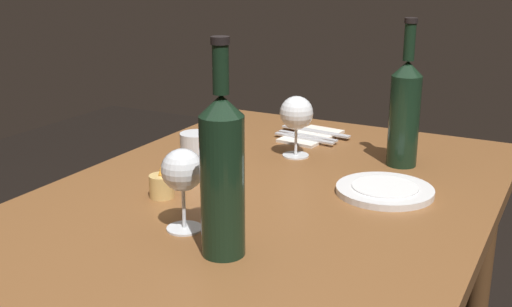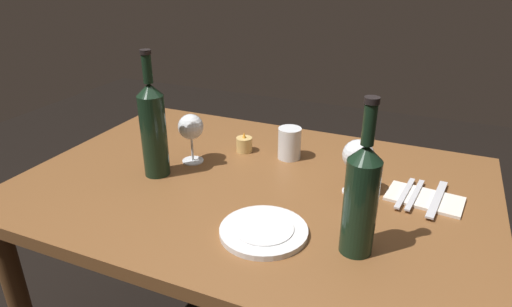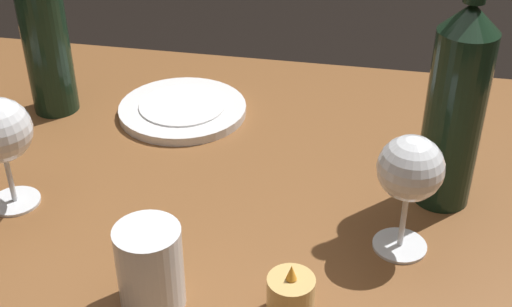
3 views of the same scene
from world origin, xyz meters
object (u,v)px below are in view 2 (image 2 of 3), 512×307
(dinner_plate, at_px, (264,231))
(folded_napkin, at_px, (424,199))
(wine_glass_right, at_px, (191,128))
(fork_outer, at_px, (405,193))
(wine_bottle_second, at_px, (361,197))
(wine_glass_left, at_px, (358,156))
(wine_bottle, at_px, (153,128))
(water_tumbler, at_px, (289,145))
(table_knife, at_px, (437,199))
(votive_candle, at_px, (244,145))
(fork_inner, at_px, (415,195))

(dinner_plate, xyz_separation_m, folded_napkin, (0.33, 0.31, -0.00))
(wine_glass_right, relative_size, fork_outer, 0.85)
(wine_bottle_second, bearing_deg, wine_glass_left, 102.29)
(wine_bottle, distance_m, water_tumbler, 0.42)
(folded_napkin, xyz_separation_m, fork_outer, (-0.05, -0.00, 0.01))
(table_knife, bearing_deg, votive_candle, 170.96)
(wine_glass_right, xyz_separation_m, dinner_plate, (0.35, -0.27, -0.10))
(fork_inner, bearing_deg, dinner_plate, -134.59)
(table_knife, bearing_deg, wine_bottle, -168.70)
(dinner_plate, bearing_deg, wine_glass_left, 61.14)
(wine_bottle, xyz_separation_m, votive_candle, (0.17, 0.25, -0.12))
(fork_outer, relative_size, table_knife, 0.86)
(wine_glass_right, distance_m, dinner_plate, 0.46)
(dinner_plate, bearing_deg, folded_napkin, 43.15)
(wine_glass_right, bearing_deg, wine_bottle_second, -23.93)
(dinner_plate, bearing_deg, water_tumbler, 101.63)
(votive_candle, height_order, dinner_plate, votive_candle)
(table_knife, bearing_deg, wine_bottle_second, -118.06)
(votive_candle, height_order, folded_napkin, votive_candle)
(dinner_plate, bearing_deg, wine_bottle, 158.75)
(wine_bottle, relative_size, fork_inner, 2.01)
(wine_bottle, bearing_deg, folded_napkin, 11.75)
(wine_glass_left, distance_m, dinner_plate, 0.33)
(votive_candle, distance_m, fork_outer, 0.53)
(fork_inner, bearing_deg, wine_bottle_second, -108.82)
(wine_bottle, height_order, folded_napkin, wine_bottle)
(wine_glass_right, height_order, fork_inner, wine_glass_right)
(wine_glass_right, bearing_deg, votive_candle, 49.28)
(water_tumbler, bearing_deg, dinner_plate, -78.37)
(wine_bottle_second, xyz_separation_m, fork_outer, (0.07, 0.29, -0.12))
(wine_glass_left, height_order, fork_outer, wine_glass_left)
(wine_glass_right, height_order, water_tumbler, wine_glass_right)
(wine_bottle_second, distance_m, fork_outer, 0.32)
(water_tumbler, relative_size, table_knife, 0.47)
(wine_glass_right, bearing_deg, dinner_plate, -37.57)
(votive_candle, bearing_deg, wine_glass_left, -18.28)
(water_tumbler, xyz_separation_m, fork_outer, (0.37, -0.11, -0.03))
(wine_glass_right, height_order, wine_bottle_second, wine_bottle_second)
(fork_outer, bearing_deg, wine_glass_left, -165.33)
(wine_bottle_second, relative_size, fork_outer, 1.93)
(votive_candle, bearing_deg, table_knife, -9.04)
(votive_candle, relative_size, folded_napkin, 0.33)
(fork_inner, bearing_deg, votive_candle, 170.06)
(wine_glass_left, bearing_deg, wine_bottle_second, -77.71)
(wine_glass_right, distance_m, water_tumbler, 0.31)
(wine_bottle, relative_size, dinner_plate, 1.77)
(water_tumbler, height_order, fork_inner, water_tumbler)
(wine_glass_left, xyz_separation_m, wine_bottle_second, (0.06, -0.25, 0.03))
(wine_glass_left, bearing_deg, water_tumbler, 149.43)
(fork_inner, xyz_separation_m, fork_outer, (-0.03, 0.00, 0.00))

